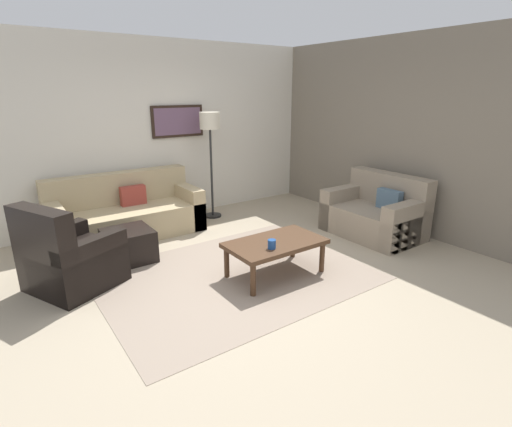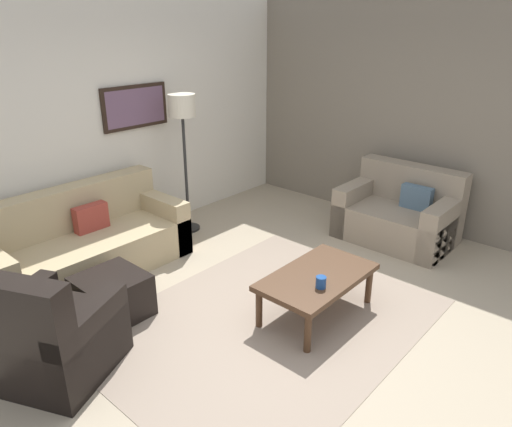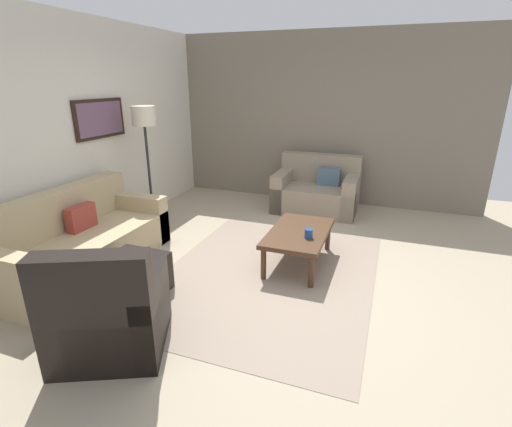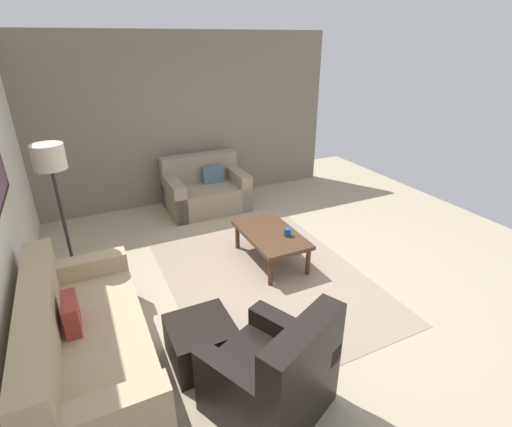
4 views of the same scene
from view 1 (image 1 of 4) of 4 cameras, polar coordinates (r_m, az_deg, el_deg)
ground_plane at (r=4.55m, az=-3.10°, el=-9.02°), size 8.00×8.00×0.00m
rear_partition at (r=6.46m, az=-15.99°, el=11.26°), size 6.00×0.12×2.80m
stone_feature_panel at (r=6.24m, az=21.08°, el=10.58°), size 0.12×5.20×2.80m
area_rug at (r=4.55m, az=-3.10°, el=-8.97°), size 2.93×2.25×0.01m
couch_main at (r=6.03m, az=-18.53°, el=-0.12°), size 2.08×0.91×0.88m
couch_loveseat at (r=5.98m, az=17.29°, el=-0.12°), size 0.90×1.31×0.88m
armchair_leather at (r=4.60m, az=-25.81°, el=-6.35°), size 1.06×1.06×0.95m
ottoman at (r=5.10m, az=-18.09°, el=-4.43°), size 0.56×0.56×0.40m
coffee_table at (r=4.44m, az=2.84°, el=-4.67°), size 1.10×0.64×0.41m
cup at (r=4.20m, az=2.32°, el=-4.49°), size 0.09×0.09×0.10m
lamp_standing at (r=6.35m, az=-6.72°, el=11.78°), size 0.32×0.32×1.71m
framed_artwork at (r=6.56m, az=-11.36°, el=13.07°), size 0.87×0.04×0.50m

